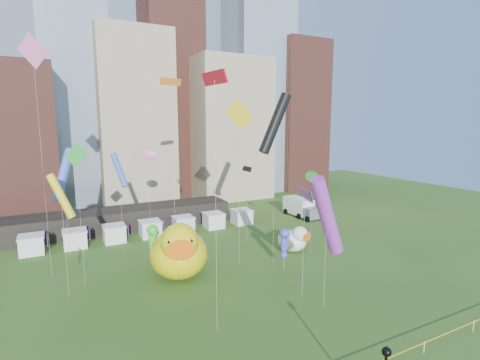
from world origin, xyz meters
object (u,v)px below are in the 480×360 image
seahorse_purple (285,241)px  box_truck (301,207)px  big_duck (179,251)px  small_duck (294,239)px  seahorse_green (153,238)px

seahorse_purple → box_truck: size_ratio=0.63×
big_duck → seahorse_purple: (11.31, -3.10, 0.30)m
seahorse_purple → big_duck: bearing=175.7°
small_duck → seahorse_green: size_ratio=0.95×
seahorse_green → small_duck: bearing=-7.4°
seahorse_green → big_duck: bearing=-61.5°
small_duck → box_truck: size_ratio=0.66×
small_duck → box_truck: (11.56, 13.98, 0.02)m
seahorse_green → box_truck: seahorse_green is taller
small_duck → box_truck: 18.14m
seahorse_purple → box_truck: 24.14m
seahorse_green → seahorse_purple: seahorse_green is taller
small_duck → seahorse_green: (-17.45, 2.48, 2.06)m
seahorse_purple → box_truck: seahorse_purple is taller
big_duck → small_duck: big_duck is taller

